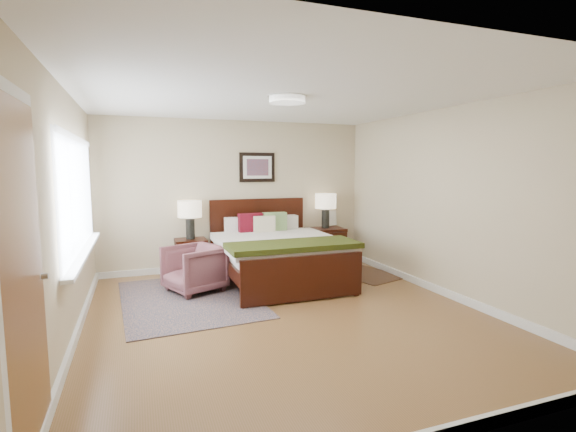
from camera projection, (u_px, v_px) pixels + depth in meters
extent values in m
plane|color=brown|center=(287.00, 314.00, 4.89)|extent=(5.00, 5.00, 0.00)
cube|color=#C2B38D|center=(237.00, 195.00, 7.08)|extent=(4.50, 0.04, 2.50)
cube|color=#C2B38D|center=(435.00, 248.00, 2.41)|extent=(4.50, 0.04, 2.50)
cube|color=#C2B38D|center=(66.00, 216.00, 3.98)|extent=(0.04, 5.00, 2.50)
cube|color=#C2B38D|center=(447.00, 203.00, 5.51)|extent=(0.04, 5.00, 2.50)
cube|color=white|center=(287.00, 96.00, 4.60)|extent=(4.50, 5.00, 0.02)
cube|color=silver|center=(77.00, 196.00, 4.62)|extent=(0.02, 2.72, 1.32)
cube|color=silver|center=(79.00, 196.00, 4.63)|extent=(0.01, 2.60, 1.20)
cube|color=silver|center=(85.00, 252.00, 4.71)|extent=(0.10, 2.72, 0.04)
cube|color=silver|center=(23.00, 278.00, 2.37)|extent=(0.01, 1.00, 2.18)
cube|color=brown|center=(26.00, 284.00, 2.38)|extent=(0.01, 0.90, 2.10)
cylinder|color=#999999|center=(45.00, 276.00, 2.75)|extent=(0.04, 0.04, 0.04)
cylinder|color=white|center=(287.00, 100.00, 4.61)|extent=(0.40, 0.40, 0.07)
cylinder|color=beige|center=(287.00, 97.00, 4.60)|extent=(0.44, 0.44, 0.01)
cube|color=black|center=(258.00, 232.00, 7.23)|extent=(1.66, 0.06, 1.16)
cube|color=black|center=(303.00, 278.00, 5.31)|extent=(1.66, 0.06, 0.58)
cube|color=black|center=(225.00, 264.00, 6.02)|extent=(0.06, 2.08, 0.19)
cube|color=black|center=(325.00, 256.00, 6.55)|extent=(0.06, 2.08, 0.19)
cube|color=silver|center=(277.00, 251.00, 6.27)|extent=(1.56, 2.06, 0.23)
cube|color=silver|center=(279.00, 242.00, 6.16)|extent=(1.74, 1.83, 0.10)
cube|color=#2C350F|center=(293.00, 245.00, 5.60)|extent=(1.78, 0.70, 0.07)
cube|color=silver|center=(241.00, 225.00, 6.87)|extent=(0.52, 0.18, 0.27)
cube|color=silver|center=(282.00, 223.00, 7.11)|extent=(0.52, 0.18, 0.27)
cube|color=#530915|center=(250.00, 223.00, 6.80)|extent=(0.40, 0.17, 0.33)
cube|color=#67874E|center=(275.00, 222.00, 6.94)|extent=(0.40, 0.16, 0.33)
cube|color=beige|center=(264.00, 225.00, 6.79)|extent=(0.36, 0.13, 0.29)
cube|color=black|center=(257.00, 167.00, 7.12)|extent=(0.62, 0.03, 0.50)
cube|color=silver|center=(257.00, 167.00, 7.10)|extent=(0.50, 0.01, 0.38)
cube|color=#A52D23|center=(258.00, 167.00, 7.09)|extent=(0.38, 0.01, 0.28)
cube|color=black|center=(191.00, 241.00, 6.66)|extent=(0.49, 0.44, 0.05)
cube|color=black|center=(179.00, 262.00, 6.45)|extent=(0.05, 0.05, 0.53)
cube|color=black|center=(206.00, 260.00, 6.59)|extent=(0.05, 0.05, 0.53)
cube|color=black|center=(176.00, 257.00, 6.80)|extent=(0.05, 0.05, 0.53)
cube|color=black|center=(203.00, 255.00, 6.94)|extent=(0.05, 0.05, 0.53)
cube|color=black|center=(192.00, 249.00, 6.48)|extent=(0.43, 0.03, 0.14)
cube|color=black|center=(325.00, 229.00, 7.46)|extent=(0.64, 0.48, 0.05)
cube|color=black|center=(315.00, 250.00, 7.20)|extent=(0.05, 0.05, 0.59)
cube|color=black|center=(345.00, 248.00, 7.40)|extent=(0.05, 0.05, 0.59)
cube|color=black|center=(306.00, 246.00, 7.60)|extent=(0.05, 0.05, 0.59)
cube|color=black|center=(335.00, 244.00, 7.80)|extent=(0.05, 0.05, 0.59)
cube|color=black|center=(331.00, 237.00, 7.26)|extent=(0.58, 0.03, 0.14)
cube|color=black|center=(325.00, 255.00, 7.52)|extent=(0.58, 0.42, 0.03)
cube|color=black|center=(325.00, 254.00, 7.51)|extent=(0.24, 0.30, 0.03)
cube|color=black|center=(325.00, 252.00, 7.51)|extent=(0.24, 0.30, 0.03)
cube|color=black|center=(325.00, 250.00, 7.51)|extent=(0.24, 0.30, 0.03)
cylinder|color=black|center=(190.00, 229.00, 6.64)|extent=(0.14, 0.14, 0.32)
cylinder|color=black|center=(190.00, 218.00, 6.62)|extent=(0.02, 0.02, 0.06)
cylinder|color=beige|center=(190.00, 209.00, 6.60)|extent=(0.38, 0.38, 0.26)
cylinder|color=black|center=(325.00, 219.00, 7.44)|extent=(0.14, 0.14, 0.32)
cylinder|color=black|center=(326.00, 209.00, 7.42)|extent=(0.02, 0.02, 0.06)
cylinder|color=beige|center=(326.00, 201.00, 7.40)|extent=(0.38, 0.38, 0.26)
imported|color=brown|center=(194.00, 269.00, 5.76)|extent=(0.92, 0.91, 0.65)
cube|color=#0B1C39|center=(189.00, 298.00, 5.47)|extent=(1.79, 2.43, 0.01)
cube|color=black|center=(362.00, 273.00, 6.78)|extent=(1.15, 1.42, 0.01)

